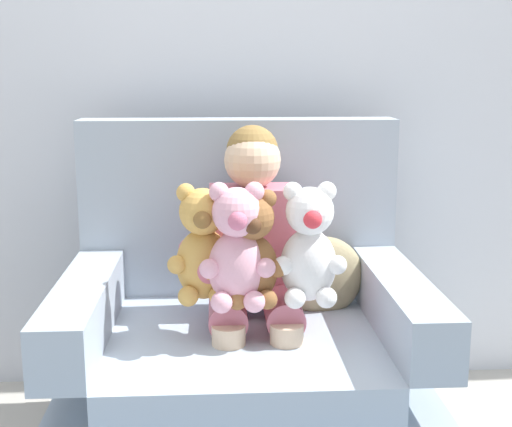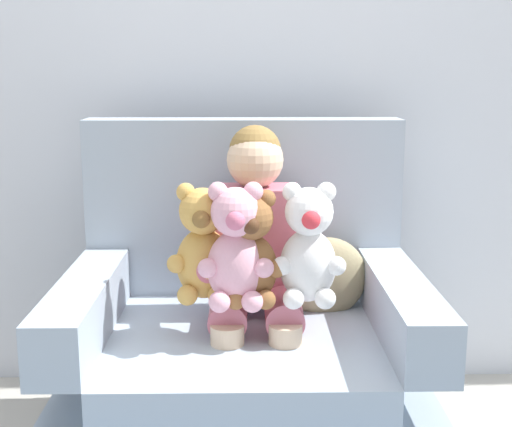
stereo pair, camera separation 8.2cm
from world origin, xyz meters
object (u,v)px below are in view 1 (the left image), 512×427
at_px(plush_honey, 203,247).
at_px(plush_brown, 252,251).
at_px(plush_pink, 237,249).
at_px(plush_white, 309,247).
at_px(throw_pillow, 323,277).
at_px(seated_child, 254,252).
at_px(armchair, 242,356).

xyz_separation_m(plush_honey, plush_brown, (0.13, -0.04, -0.01)).
relative_size(plush_pink, plush_brown, 1.08).
height_order(plush_pink, plush_white, plush_pink).
bearing_deg(throw_pillow, plush_honey, -148.65).
height_order(plush_honey, plush_white, plush_white).
distance_m(seated_child, plush_brown, 0.18).
bearing_deg(plush_honey, seated_child, 33.24).
bearing_deg(plush_pink, armchair, 65.55).
relative_size(plush_honey, plush_brown, 1.04).
distance_m(seated_child, plush_honey, 0.20).
relative_size(plush_honey, throw_pillow, 1.27).
bearing_deg(plush_brown, seated_child, 67.96).
bearing_deg(seated_child, plush_honey, -140.22).
distance_m(plush_pink, plush_brown, 0.05).
bearing_deg(seated_child, throw_pillow, 21.30).
xyz_separation_m(plush_honey, plush_white, (0.29, -0.03, 0.00)).
bearing_deg(armchair, plush_brown, -82.79).
relative_size(plush_honey, plush_white, 0.98).
height_order(seated_child, plush_honey, seated_child).
bearing_deg(seated_child, plush_pink, -108.23).
height_order(armchair, plush_honey, armchair).
bearing_deg(plush_white, armchair, 131.47).
relative_size(seated_child, plush_brown, 2.59).
distance_m(plush_white, throw_pillow, 0.32).
xyz_separation_m(plush_brown, plush_white, (0.16, 0.00, 0.01)).
bearing_deg(throw_pillow, plush_pink, -134.55).
distance_m(plush_brown, throw_pillow, 0.39).
height_order(plush_brown, throw_pillow, plush_brown).
distance_m(plush_honey, throw_pillow, 0.46).
xyz_separation_m(plush_pink, plush_white, (0.20, 0.02, -0.00)).
xyz_separation_m(plush_white, throw_pillow, (0.08, 0.26, -0.17)).
xyz_separation_m(plush_pink, throw_pillow, (0.28, 0.28, -0.17)).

